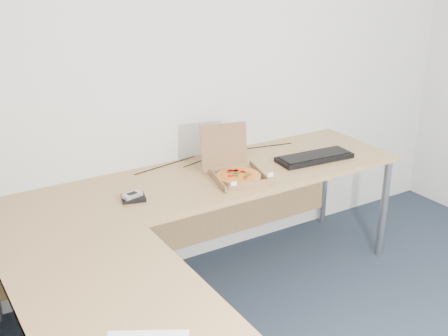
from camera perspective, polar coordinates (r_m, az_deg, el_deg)
desk at (r=2.83m, az=-3.22°, el=-5.65°), size 2.50×2.20×0.73m
pizza_box at (r=3.27m, az=1.34°, el=-0.52°), size 0.28×0.33×0.29m
drinking_glass at (r=3.47m, az=-0.75°, el=1.25°), size 0.07×0.07×0.12m
keyboard at (r=3.61m, az=9.13°, el=1.05°), size 0.51×0.22×0.03m
mouse at (r=3.63m, az=1.61°, el=1.46°), size 0.09×0.06×0.03m
wallet at (r=3.05m, az=-9.13°, el=-3.01°), size 0.14×0.13×0.02m
phone at (r=3.03m, az=-9.27°, el=-2.72°), size 0.11×0.07×0.02m
dome_speaker at (r=3.66m, az=1.53°, el=2.05°), size 0.10×0.10×0.08m
cable_bundle at (r=3.62m, az=-1.21°, el=1.16°), size 0.55×0.11×0.01m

